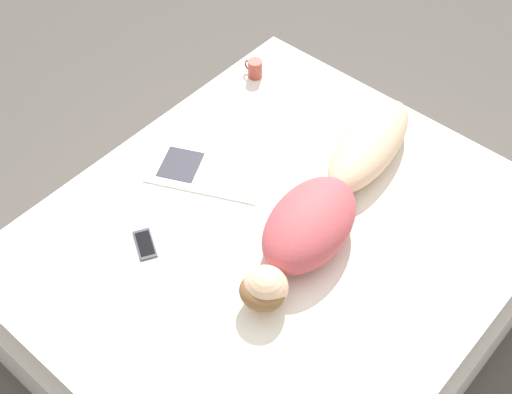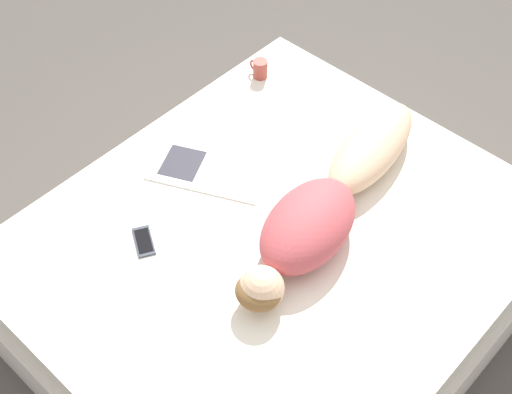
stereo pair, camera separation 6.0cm
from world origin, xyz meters
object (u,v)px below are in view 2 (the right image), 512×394
Objects in this scene: person at (329,200)px; cell_phone at (144,241)px; coffee_mug at (260,68)px; open_magazine at (208,169)px.

person is 0.78m from cell_phone.
coffee_mug is at bearing -131.31° from cell_phone.
open_magazine and cell_phone have the same top height.
cell_phone is (0.46, 0.63, -0.09)m from person.
person reaches higher than coffee_mug.
open_magazine is 0.48m from cell_phone.
cell_phone is at bearing 108.45° from coffee_mug.
cell_phone is (-0.09, 0.47, 0.00)m from open_magazine.
open_magazine is (0.56, 0.16, -0.10)m from person.
person is 7.90× the size of cell_phone.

